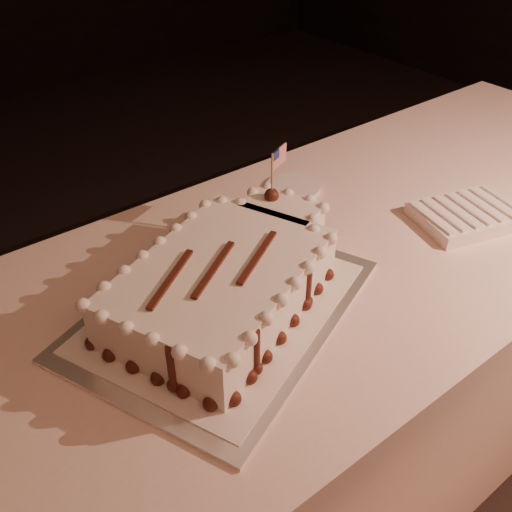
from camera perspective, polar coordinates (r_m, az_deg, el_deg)
banquet_table at (r=1.45m, az=4.33°, el=-12.13°), size 2.40×0.80×0.75m
cake_board at (r=1.06m, az=-3.42°, el=-5.23°), size 0.65×0.58×0.01m
doily at (r=1.06m, az=-3.43°, el=-5.03°), size 0.59×0.52×0.00m
sheet_cake at (r=1.05m, az=-2.69°, el=-2.10°), size 0.53×0.41×0.20m
napkin_stack at (r=1.38m, az=20.29°, el=3.84°), size 0.26×0.22×0.04m
side_plate at (r=1.43m, az=3.73°, el=6.88°), size 0.14×0.14×0.01m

